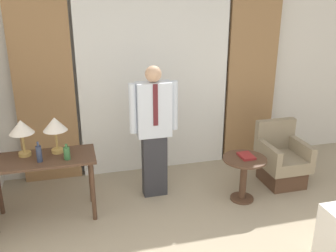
% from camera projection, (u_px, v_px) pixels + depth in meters
% --- Properties ---
extents(wall_back, '(10.00, 0.06, 2.70)m').
position_uv_depth(wall_back, '(153.00, 75.00, 5.19)').
color(wall_back, silver).
rests_on(wall_back, ground_plane).
extents(curtain_sheer_center, '(2.06, 0.06, 2.58)m').
position_uv_depth(curtain_sheer_center, '(155.00, 81.00, 5.09)').
color(curtain_sheer_center, white).
rests_on(curtain_sheer_center, ground_plane).
extents(curtain_drape_left, '(0.74, 0.06, 2.58)m').
position_uv_depth(curtain_drape_left, '(44.00, 88.00, 4.75)').
color(curtain_drape_left, '#997047').
rests_on(curtain_drape_left, ground_plane).
extents(curtain_drape_right, '(0.74, 0.06, 2.58)m').
position_uv_depth(curtain_drape_right, '(252.00, 75.00, 5.44)').
color(curtain_drape_right, '#997047').
rests_on(curtain_drape_right, ground_plane).
extents(desk, '(1.15, 0.52, 0.74)m').
position_uv_depth(desk, '(42.00, 168.00, 4.11)').
color(desk, '#4C3323').
rests_on(desk, ground_plane).
extents(table_lamp_left, '(0.26, 0.26, 0.41)m').
position_uv_depth(table_lamp_left, '(21.00, 129.00, 4.01)').
color(table_lamp_left, tan).
rests_on(table_lamp_left, desk).
extents(table_lamp_right, '(0.26, 0.26, 0.41)m').
position_uv_depth(table_lamp_right, '(55.00, 126.00, 4.10)').
color(table_lamp_right, tan).
rests_on(table_lamp_right, desk).
extents(bottle_near_edge, '(0.07, 0.07, 0.17)m').
position_uv_depth(bottle_near_edge, '(67.00, 153.00, 4.01)').
color(bottle_near_edge, '#336638').
rests_on(bottle_near_edge, desk).
extents(bottle_by_lamp, '(0.06, 0.06, 0.23)m').
position_uv_depth(bottle_by_lamp, '(39.00, 154.00, 3.94)').
color(bottle_by_lamp, '#2D3851').
rests_on(bottle_by_lamp, desk).
extents(person, '(0.59, 0.20, 1.65)m').
position_uv_depth(person, '(154.00, 128.00, 4.49)').
color(person, '#2D2D33').
rests_on(person, ground_plane).
extents(armchair, '(0.56, 0.61, 0.82)m').
position_uv_depth(armchair, '(281.00, 161.00, 4.99)').
color(armchair, '#4C3323').
rests_on(armchair, ground_plane).
extents(side_table, '(0.53, 0.53, 0.56)m').
position_uv_depth(side_table, '(244.00, 172.00, 4.54)').
color(side_table, '#4C3323').
rests_on(side_table, ground_plane).
extents(book, '(0.16, 0.22, 0.03)m').
position_uv_depth(book, '(246.00, 156.00, 4.50)').
color(book, maroon).
rests_on(book, side_table).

